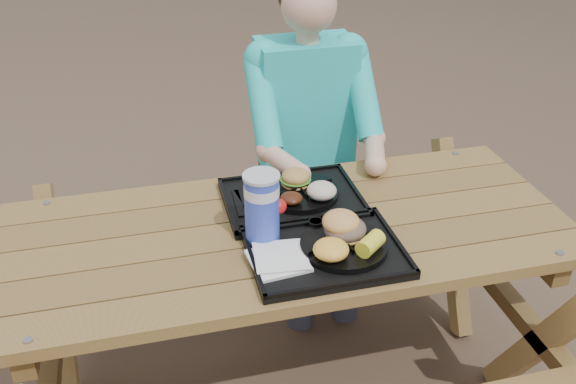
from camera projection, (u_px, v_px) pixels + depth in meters
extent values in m
cube|color=black|center=(325.00, 253.00, 1.89)|extent=(0.45, 0.35, 0.02)
cube|color=black|center=(292.00, 200.00, 2.15)|extent=(0.45, 0.35, 0.02)
cylinder|color=black|center=(344.00, 245.00, 1.89)|extent=(0.26, 0.26, 0.02)
cylinder|color=black|center=(300.00, 192.00, 2.16)|extent=(0.26, 0.26, 0.02)
cube|color=white|center=(278.00, 260.00, 1.83)|extent=(0.17, 0.17, 0.02)
cylinder|color=#1934BF|center=(262.00, 209.00, 1.89)|extent=(0.10, 0.10, 0.21)
cylinder|color=#331105|center=(316.00, 225.00, 1.98)|extent=(0.05, 0.05, 0.03)
cylinder|color=gold|center=(330.00, 220.00, 2.00)|extent=(0.05, 0.05, 0.03)
ellipsoid|color=yellow|center=(331.00, 250.00, 1.81)|extent=(0.10, 0.10, 0.05)
cube|color=black|center=(245.00, 201.00, 2.12)|extent=(0.05, 0.17, 0.01)
ellipsoid|color=#481E0E|center=(291.00, 198.00, 2.07)|extent=(0.07, 0.07, 0.03)
ellipsoid|color=beige|center=(322.00, 191.00, 2.09)|extent=(0.10, 0.10, 0.05)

